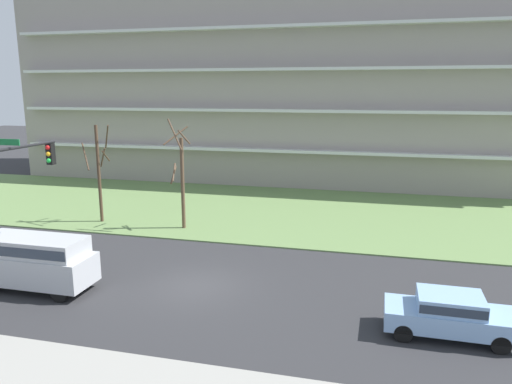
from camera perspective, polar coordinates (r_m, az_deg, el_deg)
name	(u,v)px	position (r m, az deg, el deg)	size (l,w,h in m)	color
ground	(196,286)	(21.95, -7.06, -10.98)	(160.00, 160.00, 0.00)	#2D2D30
grass_lawn_strip	(266,210)	(34.69, 1.25, -2.16)	(80.00, 16.00, 0.08)	#66844C
apartment_building	(301,90)	(48.12, 5.29, 11.92)	(52.38, 14.43, 16.98)	#9E938C
tree_far_left	(99,170)	(32.55, -18.07, 2.44)	(2.09, 2.08, 6.39)	#4C3828
tree_left	(181,177)	(29.83, -8.84, 1.81)	(1.81, 1.96, 6.86)	brown
sedan_blue_near_left	(449,313)	(18.68, 21.89, -13.16)	(4.42, 1.85, 1.57)	#8CB2E0
van_silver_center_left	(34,259)	(23.08, -24.82, -7.17)	(5.21, 2.02, 2.36)	#B7BABF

